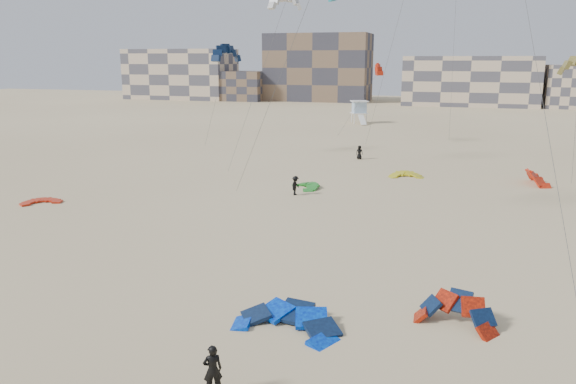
# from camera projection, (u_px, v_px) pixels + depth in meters

# --- Properties ---
(ground) EXTENTS (320.00, 320.00, 0.00)m
(ground) POSITION_uv_depth(u_px,v_px,m) (243.00, 341.00, 23.44)
(ground) COLOR beige
(ground) RESTS_ON ground
(kite_ground_blue) EXTENTS (5.49, 5.70, 2.52)m
(kite_ground_blue) POSITION_uv_depth(u_px,v_px,m) (286.00, 328.00, 24.54)
(kite_ground_blue) COLOR #0061F2
(kite_ground_blue) RESTS_ON ground
(kite_ground_orange) EXTENTS (4.28, 4.31, 3.49)m
(kite_ground_orange) POSITION_uv_depth(u_px,v_px,m) (455.00, 325.00, 24.86)
(kite_ground_orange) COLOR red
(kite_ground_orange) RESTS_ON ground
(kite_ground_red) EXTENTS (4.06, 4.09, 0.56)m
(kite_ground_red) POSITION_uv_depth(u_px,v_px,m) (41.00, 203.00, 45.74)
(kite_ground_red) COLOR #D44314
(kite_ground_red) RESTS_ON ground
(kite_ground_green) EXTENTS (4.36, 4.32, 1.33)m
(kite_ground_green) POSITION_uv_depth(u_px,v_px,m) (306.00, 188.00, 51.15)
(kite_ground_green) COLOR #238922
(kite_ground_green) RESTS_ON ground
(kite_ground_red_far) EXTENTS (4.20, 4.14, 3.85)m
(kite_ground_red_far) POSITION_uv_depth(u_px,v_px,m) (538.00, 184.00, 52.56)
(kite_ground_red_far) COLOR #D44314
(kite_ground_red_far) RESTS_ON ground
(kite_ground_yellow) EXTENTS (3.82, 3.97, 1.59)m
(kite_ground_yellow) POSITION_uv_depth(u_px,v_px,m) (406.00, 177.00, 55.79)
(kite_ground_yellow) COLOR #BDC814
(kite_ground_yellow) RESTS_ON ground
(kitesurfer_main) EXTENTS (0.81, 0.74, 1.86)m
(kitesurfer_main) POSITION_uv_depth(u_px,v_px,m) (213.00, 370.00, 19.56)
(kitesurfer_main) COLOR black
(kitesurfer_main) RESTS_ON ground
(kitesurfer_c) EXTENTS (0.79, 1.16, 1.66)m
(kitesurfer_c) POSITION_uv_depth(u_px,v_px,m) (295.00, 186.00, 48.28)
(kitesurfer_c) COLOR black
(kitesurfer_c) RESTS_ON ground
(kitesurfer_e) EXTENTS (0.92, 0.77, 1.61)m
(kitesurfer_e) POSITION_uv_depth(u_px,v_px,m) (359.00, 152.00, 65.45)
(kitesurfer_e) COLOR black
(kitesurfer_e) RESTS_ON ground
(kite_fly_grey) EXTENTS (5.30, 11.60, 17.48)m
(kite_fly_grey) POSITION_uv_depth(u_px,v_px,m) (285.00, 3.00, 57.66)
(kite_fly_grey) COLOR white
(kite_fly_grey) RESTS_ON ground
(kite_fly_navy) EXTENTS (5.60, 5.05, 12.21)m
(kite_fly_navy) POSITION_uv_depth(u_px,v_px,m) (226.00, 55.00, 66.05)
(kite_fly_navy) COLOR #0C2249
(kite_fly_navy) RESTS_ON ground
(kite_fly_red) EXTENTS (7.02, 3.51, 9.97)m
(kite_fly_red) POSITION_uv_depth(u_px,v_px,m) (379.00, 71.00, 75.38)
(kite_fly_red) COLOR #D44314
(kite_fly_red) RESTS_ON ground
(lifeguard_tower_far) EXTENTS (3.73, 5.99, 4.02)m
(lifeguard_tower_far) POSITION_uv_depth(u_px,v_px,m) (359.00, 112.00, 101.62)
(lifeguard_tower_far) COLOR white
(lifeguard_tower_far) RESTS_ON ground
(condo_west_a) EXTENTS (30.00, 15.00, 14.00)m
(condo_west_a) POSITION_uv_depth(u_px,v_px,m) (181.00, 74.00, 162.58)
(condo_west_a) COLOR beige
(condo_west_a) RESTS_ON ground
(condo_west_b) EXTENTS (28.00, 14.00, 18.00)m
(condo_west_b) POSITION_uv_depth(u_px,v_px,m) (318.00, 67.00, 154.52)
(condo_west_b) COLOR brown
(condo_west_b) RESTS_ON ground
(condo_mid) EXTENTS (32.00, 16.00, 12.00)m
(condo_mid) POSITION_uv_depth(u_px,v_px,m) (470.00, 81.00, 140.18)
(condo_mid) COLOR beige
(condo_mid) RESTS_ON ground
(condo_fill_left) EXTENTS (12.00, 10.00, 8.00)m
(condo_fill_left) POSITION_uv_depth(u_px,v_px,m) (243.00, 86.00, 155.76)
(condo_fill_left) COLOR brown
(condo_fill_left) RESTS_ON ground
(condo_fill_right) EXTENTS (10.00, 10.00, 10.00)m
(condo_fill_right) POSITION_uv_depth(u_px,v_px,m) (567.00, 86.00, 132.33)
(condo_fill_right) COLOR beige
(condo_fill_right) RESTS_ON ground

